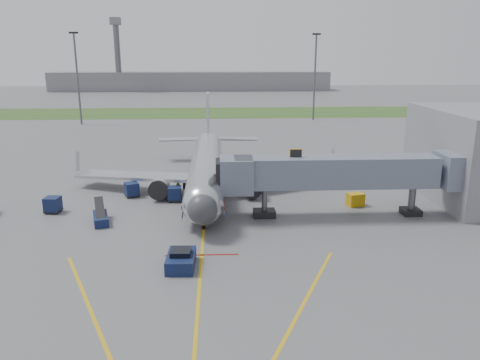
{
  "coord_description": "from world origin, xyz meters",
  "views": [
    {
      "loc": [
        1.43,
        -39.24,
        15.92
      ],
      "look_at": [
        3.67,
        7.39,
        3.2
      ],
      "focal_mm": 35.0,
      "sensor_mm": 36.0,
      "label": 1
    }
  ],
  "objects_px": {
    "pushback_tug": "(181,260)",
    "belt_loader": "(101,218)",
    "airliner": "(206,168)",
    "ramp_worker": "(178,182)"
  },
  "relations": [
    {
      "from": "pushback_tug",
      "to": "belt_loader",
      "type": "relative_size",
      "value": 0.83
    },
    {
      "from": "ramp_worker",
      "to": "pushback_tug",
      "type": "bearing_deg",
      "value": -140.43
    },
    {
      "from": "airliner",
      "to": "pushback_tug",
      "type": "xyz_separation_m",
      "value": [
        -1.52,
        -21.35,
        -2.05
      ]
    },
    {
      "from": "pushback_tug",
      "to": "belt_loader",
      "type": "xyz_separation_m",
      "value": [
        -8.5,
        10.14,
        -0.11
      ]
    },
    {
      "from": "belt_loader",
      "to": "ramp_worker",
      "type": "bearing_deg",
      "value": 59.06
    },
    {
      "from": "airliner",
      "to": "ramp_worker",
      "type": "relative_size",
      "value": 19.68
    },
    {
      "from": "airliner",
      "to": "belt_loader",
      "type": "relative_size",
      "value": 8.51
    },
    {
      "from": "pushback_tug",
      "to": "belt_loader",
      "type": "height_order",
      "value": "belt_loader"
    },
    {
      "from": "pushback_tug",
      "to": "ramp_worker",
      "type": "height_order",
      "value": "ramp_worker"
    },
    {
      "from": "pushback_tug",
      "to": "ramp_worker",
      "type": "xyz_separation_m",
      "value": [
        -1.9,
        21.13,
        0.31
      ]
    }
  ]
}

